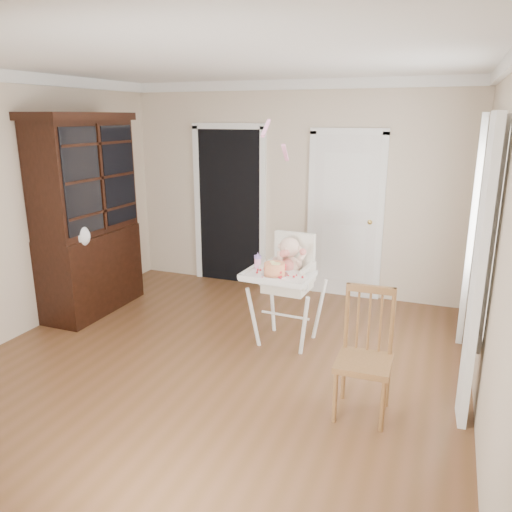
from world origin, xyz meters
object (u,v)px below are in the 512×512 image
at_px(sippy_cup, 258,262).
at_px(dining_chair, 364,358).
at_px(cake, 275,269).
at_px(high_chair, 288,277).
at_px(china_cabinet, 87,216).

height_order(sippy_cup, dining_chair, dining_chair).
bearing_deg(cake, sippy_cup, 149.09).
bearing_deg(dining_chair, high_chair, 132.10).
relative_size(china_cabinet, dining_chair, 2.29).
height_order(high_chair, china_cabinet, china_cabinet).
distance_m(high_chair, dining_chair, 1.40).
relative_size(sippy_cup, china_cabinet, 0.07).
bearing_deg(dining_chair, china_cabinet, 161.83).
relative_size(sippy_cup, dining_chair, 0.17).
relative_size(high_chair, cake, 4.43).
xyz_separation_m(high_chair, sippy_cup, (-0.27, -0.12, 0.16)).
height_order(cake, china_cabinet, china_cabinet).
height_order(high_chair, sippy_cup, high_chair).
distance_m(high_chair, sippy_cup, 0.34).
height_order(high_chair, cake, high_chair).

